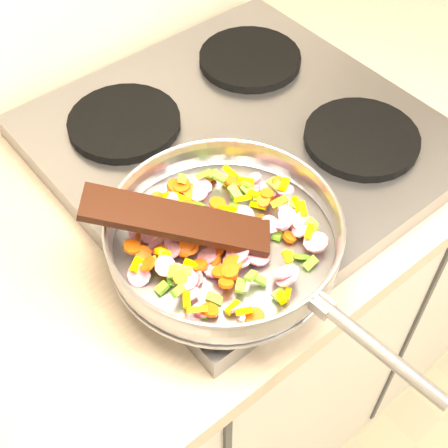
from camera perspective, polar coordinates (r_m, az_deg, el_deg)
base_cabinet at (r=1.82m, az=18.36°, el=5.37°), size 3.00×0.65×0.86m
cooktop at (r=1.07m, az=1.58°, el=7.45°), size 0.60×0.60×0.04m
grate_fl at (r=0.91m, az=0.61°, el=0.24°), size 0.19×0.19×0.02m
grate_fr at (r=1.06m, az=12.47°, el=7.67°), size 0.19×0.19×0.02m
grate_bl at (r=1.07m, az=-9.11°, el=9.16°), size 0.19×0.19×0.02m
grate_br at (r=1.20m, az=2.39°, el=14.87°), size 0.19×0.19×0.02m
saute_pan at (r=0.85m, az=0.10°, el=-0.90°), size 0.36×0.53×0.06m
vegetable_heap at (r=0.86m, az=-0.45°, el=-0.72°), size 0.28×0.28×0.05m
wooden_spatula at (r=0.83m, az=-4.29°, el=0.34°), size 0.22×0.21×0.08m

